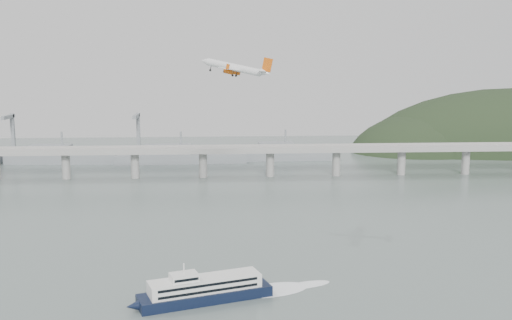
{
  "coord_description": "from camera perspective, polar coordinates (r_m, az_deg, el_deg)",
  "views": [
    {
      "loc": [
        -19.08,
        -239.24,
        83.67
      ],
      "look_at": [
        0.0,
        55.0,
        36.0
      ],
      "focal_mm": 42.0,
      "sensor_mm": 36.0,
      "label": 1
    }
  ],
  "objects": [
    {
      "name": "distant_fleet",
      "position": [
        528.12,
        -18.62,
        0.27
      ],
      "size": [
        453.0,
        60.9,
        40.0
      ],
      "color": "slate",
      "rests_on": "ground"
    },
    {
      "name": "ground",
      "position": [
        254.16,
        0.81,
        -10.04
      ],
      "size": [
        900.0,
        900.0,
        0.0
      ],
      "primitive_type": "plane",
      "color": "slate",
      "rests_on": "ground"
    },
    {
      "name": "ferry",
      "position": [
        218.79,
        -4.87,
        -12.2
      ],
      "size": [
        76.17,
        32.1,
        14.82
      ],
      "rotation": [
        0.0,
        0.0,
        0.32
      ],
      "color": "black",
      "rests_on": "ground"
    },
    {
      "name": "bridge",
      "position": [
        444.53,
        -1.36,
        0.64
      ],
      "size": [
        800.0,
        22.0,
        23.9
      ],
      "color": "gray",
      "rests_on": "ground"
    },
    {
      "name": "airliner",
      "position": [
        313.74,
        -1.95,
        8.75
      ],
      "size": [
        38.1,
        35.58,
        10.78
      ],
      "rotation": [
        0.05,
        -0.19,
        2.76
      ],
      "color": "silver",
      "rests_on": "ground"
    }
  ]
}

